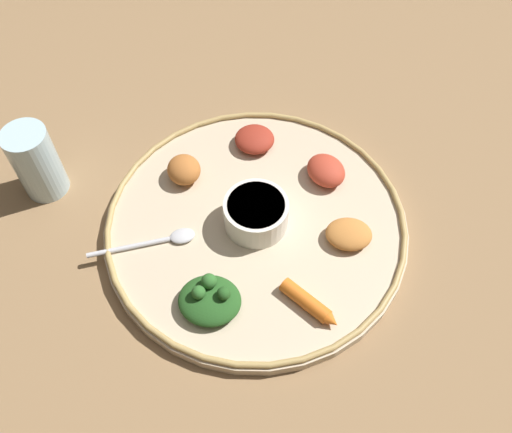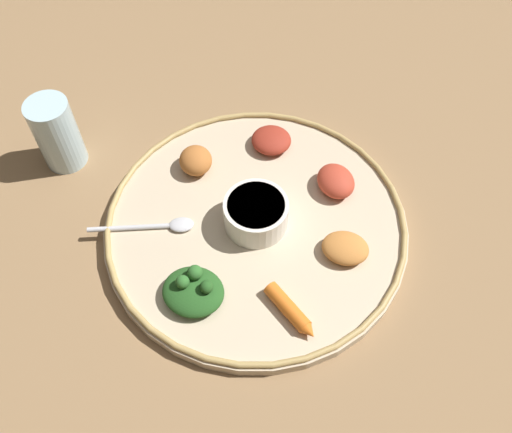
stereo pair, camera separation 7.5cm
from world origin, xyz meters
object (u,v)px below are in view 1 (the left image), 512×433
object	(u,v)px
greens_pile	(210,299)
carrot_near_spoon	(309,303)
drinking_glass	(38,166)
spoon	(160,241)
center_bowl	(256,213)

from	to	relation	value
greens_pile	carrot_near_spoon	distance (m)	0.12
carrot_near_spoon	drinking_glass	size ratio (longest dim) A/B	0.76
carrot_near_spoon	greens_pile	bearing A→B (deg)	50.20
spoon	center_bowl	bearing A→B (deg)	-114.53
center_bowl	carrot_near_spoon	distance (m)	0.14
center_bowl	drinking_glass	size ratio (longest dim) A/B	0.77
greens_pile	drinking_glass	world-z (taller)	drinking_glass
center_bowl	carrot_near_spoon	xyz separation A→B (m)	(-0.14, 0.03, -0.01)
carrot_near_spoon	drinking_glass	bearing A→B (deg)	23.34
spoon	greens_pile	bearing A→B (deg)	179.96
center_bowl	carrot_near_spoon	bearing A→B (deg)	169.27
center_bowl	drinking_glass	world-z (taller)	drinking_glass
spoon	drinking_glass	distance (m)	0.21
greens_pile	carrot_near_spoon	xyz separation A→B (m)	(-0.08, -0.09, -0.01)
center_bowl	drinking_glass	xyz separation A→B (m)	(0.25, 0.19, 0.01)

